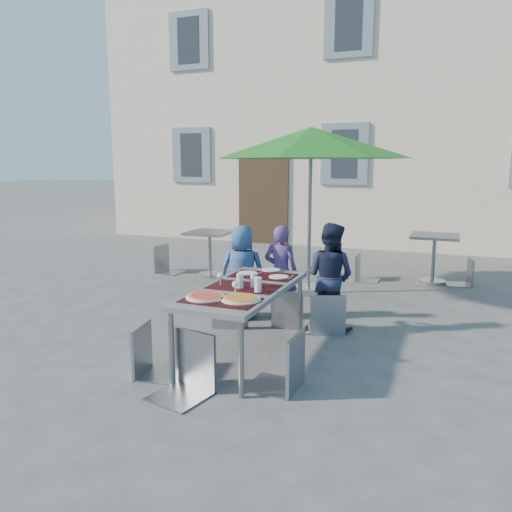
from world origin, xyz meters
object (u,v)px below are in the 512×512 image
at_px(child_2, 330,277).
at_px(chair_1, 290,286).
at_px(chair_0, 229,286).
at_px(cafe_table_0, 210,244).
at_px(pizza_near_left, 206,296).
at_px(bg_chair_l_1, 364,252).
at_px(chair_3, 150,320).
at_px(chair_5, 186,327).
at_px(cafe_table_1, 434,249).
at_px(chair_4, 285,327).
at_px(dining_table, 244,292).
at_px(bg_chair_l_0, 165,242).
at_px(chair_2, 328,288).
at_px(pizza_near_right, 241,298).
at_px(child_0, 242,272).
at_px(bg_chair_r_0, 234,245).
at_px(child_1, 281,272).
at_px(patio_umbrella, 311,144).
at_px(bg_chair_r_1, 466,255).

height_order(child_2, chair_1, child_2).
bearing_deg(chair_0, cafe_table_0, 121.46).
xyz_separation_m(pizza_near_left, bg_chair_l_1, (0.71, 4.48, -0.28)).
relative_size(chair_3, bg_chair_l_1, 1.09).
bearing_deg(chair_1, cafe_table_0, 135.10).
height_order(chair_5, cafe_table_1, chair_5).
bearing_deg(chair_1, chair_4, -73.59).
height_order(dining_table, chair_5, chair_5).
relative_size(chair_0, chair_1, 0.99).
distance_m(chair_5, bg_chair_l_0, 5.05).
bearing_deg(dining_table, cafe_table_1, 68.21).
xyz_separation_m(chair_2, chair_5, (-0.76, -1.99, 0.05)).
relative_size(pizza_near_left, pizza_near_right, 1.00).
xyz_separation_m(chair_4, chair_5, (-0.77, -0.39, 0.02)).
relative_size(chair_1, chair_5, 0.88).
distance_m(child_2, bg_chair_l_1, 2.74).
distance_m(chair_0, chair_4, 1.83).
bearing_deg(bg_chair_l_1, chair_2, -88.57).
bearing_deg(child_0, chair_2, 153.53).
relative_size(pizza_near_right, bg_chair_l_0, 0.38).
relative_size(chair_3, chair_4, 0.94).
distance_m(chair_3, bg_chair_r_0, 4.15).
relative_size(chair_1, chair_2, 0.96).
relative_size(pizza_near_right, cafe_table_0, 0.46).
bearing_deg(bg_chair_l_1, chair_1, -98.24).
bearing_deg(cafe_table_1, bg_chair_r_0, -164.61).
height_order(child_1, bg_chair_l_0, child_1).
height_order(chair_4, bg_chair_l_0, chair_4).
distance_m(dining_table, child_0, 1.36).
bearing_deg(pizza_near_left, chair_5, -86.67).
bearing_deg(pizza_near_right, child_0, 112.78).
xyz_separation_m(chair_3, chair_5, (0.51, -0.21, 0.06)).
bearing_deg(pizza_near_right, chair_1, 91.12).
bearing_deg(chair_3, chair_2, 54.33).
xyz_separation_m(chair_2, chair_4, (0.00, -1.60, 0.03)).
xyz_separation_m(dining_table, chair_5, (-0.14, -0.95, -0.10)).
relative_size(chair_0, patio_umbrella, 0.31).
bearing_deg(chair_4, bg_chair_r_1, 72.12).
distance_m(chair_3, bg_chair_r_1, 5.69).
bearing_deg(cafe_table_0, cafe_table_1, 13.70).
distance_m(child_0, child_2, 1.16).
distance_m(pizza_near_right, chair_3, 0.89).
distance_m(chair_0, cafe_table_1, 4.04).
bearing_deg(cafe_table_0, chair_0, -58.54).
relative_size(child_0, patio_umbrella, 0.42).
bearing_deg(bg_chair_l_1, chair_3, -104.37).
bearing_deg(bg_chair_l_0, pizza_near_left, -53.60).
relative_size(child_2, bg_chair_r_0, 1.32).
bearing_deg(bg_chair_r_1, chair_0, -128.81).
height_order(chair_3, bg_chair_r_0, bg_chair_r_0).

